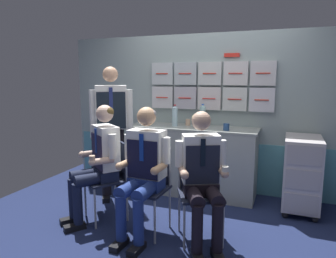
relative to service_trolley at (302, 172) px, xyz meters
name	(u,v)px	position (x,y,z in m)	size (l,w,h in m)	color
ground	(173,231)	(-1.24, -1.00, -0.49)	(4.80, 4.80, 0.04)	#1A2347
galley_bulkhead	(208,113)	(-1.23, 0.38, 0.60)	(4.20, 0.14, 2.15)	#91A3A2
galley_counter	(191,160)	(-1.37, 0.09, -0.02)	(1.73, 0.53, 0.92)	#9CA29D
service_trolley	(302,172)	(0.00, 0.00, 0.00)	(0.40, 0.65, 0.88)	black
folding_chair_left	(113,171)	(-1.97, -0.94, 0.06)	(0.56, 0.56, 0.86)	#A8AAAF
crew_member_left	(99,158)	(-2.07, -1.07, 0.23)	(0.62, 0.67, 1.28)	black
folding_chair_right	(151,179)	(-1.47, -1.03, 0.06)	(0.42, 0.42, 0.86)	#A8AAAF
crew_member_right	(143,166)	(-1.48, -1.19, 0.24)	(0.50, 0.62, 1.28)	black
folding_chair_by_counter	(199,183)	(-0.97, -0.99, 0.06)	(0.54, 0.54, 0.86)	#A8AAAF
crew_member_by_counter	(202,173)	(-0.90, -1.14, 0.22)	(0.56, 0.66, 1.26)	black
crew_member_standing	(112,122)	(-2.25, -0.48, 0.54)	(0.47, 0.39, 1.70)	black
water_bottle_tall	(203,115)	(-1.27, 0.25, 0.58)	(0.08, 0.08, 0.30)	#ACDBD9
sparkling_bottle_green	(175,116)	(-1.61, 0.07, 0.58)	(0.07, 0.07, 0.29)	silver
espresso_cup_small	(188,122)	(-1.46, 0.19, 0.49)	(0.07, 0.07, 0.09)	tan
paper_cup_blue	(226,127)	(-0.89, -0.03, 0.49)	(0.08, 0.08, 0.09)	navy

